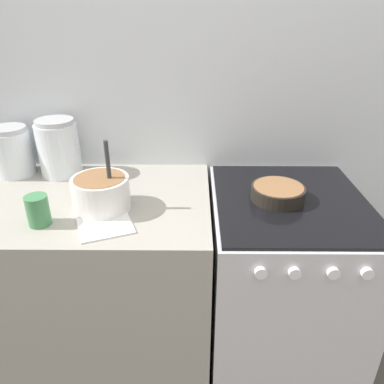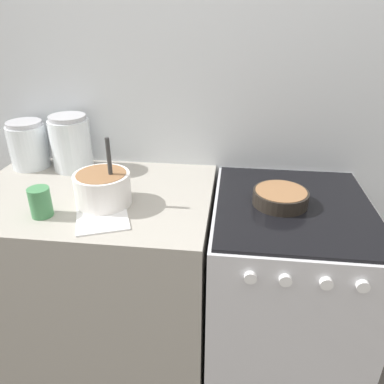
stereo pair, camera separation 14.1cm
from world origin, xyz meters
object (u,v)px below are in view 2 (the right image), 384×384
at_px(mixing_bowl, 103,187).
at_px(baking_pan, 280,197).
at_px(stove, 281,298).
at_px(storage_jar_left, 29,148).
at_px(tin_can, 40,202).
at_px(storage_jar_middle, 71,146).

bearing_deg(mixing_bowl, baking_pan, 6.63).
height_order(stove, storage_jar_left, storage_jar_left).
relative_size(storage_jar_left, tin_can, 1.99).
bearing_deg(tin_can, storage_jar_middle, 97.96).
distance_m(mixing_bowl, tin_can, 0.22).
height_order(storage_jar_left, storage_jar_middle, storage_jar_middle).
relative_size(stove, storage_jar_middle, 3.74).
relative_size(stove, mixing_bowl, 3.51).
height_order(stove, storage_jar_middle, storage_jar_middle).
xyz_separation_m(mixing_bowl, storage_jar_middle, (-0.25, 0.32, 0.04)).
bearing_deg(storage_jar_middle, mixing_bowl, -51.70).
xyz_separation_m(storage_jar_left, tin_can, (0.27, -0.43, -0.04)).
bearing_deg(storage_jar_middle, storage_jar_left, 180.00).
distance_m(mixing_bowl, storage_jar_middle, 0.41).
distance_m(storage_jar_middle, tin_can, 0.44).
bearing_deg(storage_jar_middle, baking_pan, -14.73).
relative_size(mixing_bowl, storage_jar_left, 1.23).
relative_size(baking_pan, storage_jar_left, 0.97).
bearing_deg(baking_pan, stove, 3.07).
height_order(stove, baking_pan, baking_pan).
distance_m(mixing_bowl, storage_jar_left, 0.56).
relative_size(baking_pan, tin_can, 1.93).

